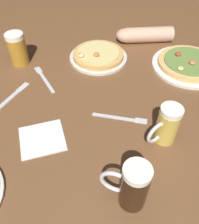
{
  "coord_description": "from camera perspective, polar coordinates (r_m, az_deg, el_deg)",
  "views": [
    {
      "loc": [
        0.11,
        -0.62,
        0.67
      ],
      "look_at": [
        0.0,
        0.0,
        0.02
      ],
      "focal_mm": 39.34,
      "sensor_mm": 36.0,
      "label": 1
    }
  ],
  "objects": [
    {
      "name": "ground_plane",
      "position": [
        0.93,
        -0.0,
        -1.49
      ],
      "size": [
        2.4,
        2.4,
        0.03
      ],
      "primitive_type": "cube",
      "color": "brown"
    },
    {
      "name": "pizza_plate_far",
      "position": [
        1.21,
        19.98,
        10.47
      ],
      "size": [
        0.33,
        0.33,
        0.05
      ],
      "color": "silver",
      "rests_on": "ground_plane"
    },
    {
      "name": "pizza_plate_side",
      "position": [
        1.2,
        -0.31,
        12.99
      ],
      "size": [
        0.27,
        0.27,
        0.05
      ],
      "color": "silver",
      "rests_on": "ground_plane"
    },
    {
      "name": "beer_mug_dark",
      "position": [
        0.67,
        7.67,
        -16.65
      ],
      "size": [
        0.13,
        0.08,
        0.16
      ],
      "color": "black",
      "rests_on": "ground_plane"
    },
    {
      "name": "beer_mug_amber",
      "position": [
        1.2,
        -18.63,
        13.77
      ],
      "size": [
        0.12,
        0.1,
        0.15
      ],
      "color": "#B27A23",
      "rests_on": "ground_plane"
    },
    {
      "name": "beer_mug_pale",
      "position": [
        0.82,
        15.34,
        -2.96
      ],
      "size": [
        0.1,
        0.11,
        0.14
      ],
      "color": "gold",
      "rests_on": "ground_plane"
    },
    {
      "name": "napkin_folded",
      "position": [
        0.87,
        -13.18,
        -5.99
      ],
      "size": [
        0.2,
        0.19,
        0.01
      ],
      "primitive_type": "cube",
      "rotation": [
        0.0,
        0.0,
        0.47
      ],
      "color": "white",
      "rests_on": "ground_plane"
    },
    {
      "name": "fork_left",
      "position": [
        0.91,
        5.02,
        -1.41
      ],
      "size": [
        0.2,
        0.03,
        0.01
      ],
      "color": "silver",
      "rests_on": "ground_plane"
    },
    {
      "name": "knife_right",
      "position": [
        1.05,
        -20.32,
        2.9
      ],
      "size": [
        0.09,
        0.23,
        0.01
      ],
      "color": "silver",
      "rests_on": "ground_plane"
    },
    {
      "name": "fork_spare",
      "position": [
        1.11,
        -12.77,
        7.66
      ],
      "size": [
        0.15,
        0.17,
        0.01
      ],
      "color": "silver",
      "rests_on": "ground_plane"
    },
    {
      "name": "diner_arm",
      "position": [
        1.34,
        9.95,
        17.22
      ],
      "size": [
        0.29,
        0.14,
        0.08
      ],
      "color": "tan",
      "rests_on": "ground_plane"
    }
  ]
}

